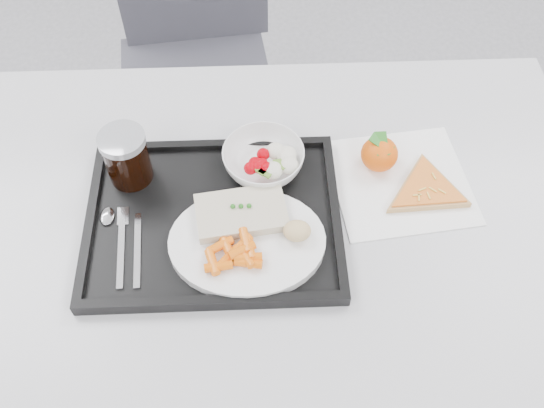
# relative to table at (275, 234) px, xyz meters

# --- Properties ---
(room) EXTENTS (6.04, 7.04, 2.84)m
(room) POSITION_rel_table_xyz_m (0.00, -0.30, 0.72)
(room) COLOR gray
(room) RESTS_ON ground
(table) EXTENTS (1.20, 0.80, 0.75)m
(table) POSITION_rel_table_xyz_m (0.00, 0.00, 0.00)
(table) COLOR #B7B7B9
(table) RESTS_ON ground
(chair) EXTENTS (0.47, 0.47, 0.93)m
(chair) POSITION_rel_table_xyz_m (-0.19, 0.74, -0.15)
(chair) COLOR #3A3A42
(chair) RESTS_ON ground
(tray) EXTENTS (0.45, 0.35, 0.03)m
(tray) POSITION_rel_table_xyz_m (-0.11, -0.01, 0.08)
(tray) COLOR black
(tray) RESTS_ON table
(dinner_plate) EXTENTS (0.27, 0.27, 0.02)m
(dinner_plate) POSITION_rel_table_xyz_m (-0.05, -0.07, 0.09)
(dinner_plate) COLOR white
(dinner_plate) RESTS_ON tray
(fish_fillet) EXTENTS (0.17, 0.12, 0.03)m
(fish_fillet) POSITION_rel_table_xyz_m (-0.06, -0.02, 0.11)
(fish_fillet) COLOR beige
(fish_fillet) RESTS_ON dinner_plate
(bread_roll) EXTENTS (0.05, 0.05, 0.03)m
(bread_roll) POSITION_rel_table_xyz_m (0.03, -0.07, 0.12)
(bread_roll) COLOR tan
(bread_roll) RESTS_ON dinner_plate
(salad_bowl) EXTENTS (0.15, 0.15, 0.05)m
(salad_bowl) POSITION_rel_table_xyz_m (-0.02, 0.10, 0.11)
(salad_bowl) COLOR white
(salad_bowl) RESTS_ON tray
(cola_glass) EXTENTS (0.08, 0.08, 0.11)m
(cola_glass) POSITION_rel_table_xyz_m (-0.26, 0.09, 0.14)
(cola_glass) COLOR black
(cola_glass) RESTS_ON tray
(cutlery) EXTENTS (0.09, 0.17, 0.01)m
(cutlery) POSITION_rel_table_xyz_m (-0.27, -0.05, 0.08)
(cutlery) COLOR silver
(cutlery) RESTS_ON tray
(napkin) EXTENTS (0.28, 0.27, 0.00)m
(napkin) POSITION_rel_table_xyz_m (0.24, 0.06, 0.07)
(napkin) COLOR white
(napkin) RESTS_ON table
(tangerine) EXTENTS (0.09, 0.09, 0.07)m
(tangerine) POSITION_rel_table_xyz_m (0.20, 0.11, 0.10)
(tangerine) COLOR #FFA40D
(tangerine) RESTS_ON napkin
(pizza_slice) EXTENTS (0.25, 0.25, 0.02)m
(pizza_slice) POSITION_rel_table_xyz_m (0.28, 0.04, 0.08)
(pizza_slice) COLOR tan
(pizza_slice) RESTS_ON napkin
(carrot_pile) EXTENTS (0.10, 0.09, 0.03)m
(carrot_pile) POSITION_rel_table_xyz_m (-0.07, -0.11, 0.11)
(carrot_pile) COLOR orange
(carrot_pile) RESTS_ON dinner_plate
(salad_contents) EXTENTS (0.10, 0.09, 0.03)m
(salad_contents) POSITION_rel_table_xyz_m (0.00, 0.08, 0.12)
(salad_contents) COLOR #A80008
(salad_contents) RESTS_ON salad_bowl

